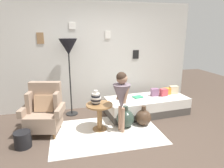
# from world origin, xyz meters

# --- Properties ---
(ground_plane) EXTENTS (12.00, 12.00, 0.00)m
(ground_plane) POSITION_xyz_m (0.00, 0.00, 0.00)
(ground_plane) COLOR #4C3D33
(gallery_wall) EXTENTS (4.80, 0.12, 2.60)m
(gallery_wall) POSITION_xyz_m (-0.00, 1.95, 1.30)
(gallery_wall) COLOR beige
(gallery_wall) RESTS_ON ground
(rug) EXTENTS (2.09, 1.39, 0.01)m
(rug) POSITION_xyz_m (-0.08, 0.50, 0.01)
(rug) COLOR silver
(rug) RESTS_ON ground
(armchair) EXTENTS (0.84, 0.71, 0.97)m
(armchair) POSITION_xyz_m (-1.22, 0.82, 0.44)
(armchair) COLOR olive
(armchair) RESTS_ON ground
(daybed) EXTENTS (1.96, 0.95, 0.40)m
(daybed) POSITION_xyz_m (1.06, 1.19, 0.20)
(daybed) COLOR #4C4742
(daybed) RESTS_ON ground
(pillow_head) EXTENTS (0.21, 0.13, 0.20)m
(pillow_head) POSITION_xyz_m (1.82, 1.32, 0.50)
(pillow_head) COLOR beige
(pillow_head) RESTS_ON daybed
(pillow_mid) EXTENTS (0.19, 0.13, 0.16)m
(pillow_mid) POSITION_xyz_m (1.63, 1.32, 0.48)
(pillow_mid) COLOR orange
(pillow_mid) RESTS_ON daybed
(pillow_back) EXTENTS (0.19, 0.15, 0.17)m
(pillow_back) POSITION_xyz_m (1.50, 1.22, 0.49)
(pillow_back) COLOR #D64C56
(pillow_back) RESTS_ON daybed
(pillow_extra) EXTENTS (0.17, 0.12, 0.18)m
(pillow_extra) POSITION_xyz_m (1.29, 1.27, 0.49)
(pillow_extra) COLOR gray
(pillow_extra) RESTS_ON daybed
(side_table) EXTENTS (0.52, 0.52, 0.54)m
(side_table) POSITION_xyz_m (-0.18, 0.65, 0.38)
(side_table) COLOR olive
(side_table) RESTS_ON ground
(vase_striped) EXTENTS (0.20, 0.20, 0.27)m
(vase_striped) POSITION_xyz_m (-0.24, 0.69, 0.65)
(vase_striped) COLOR black
(vase_striped) RESTS_ON side_table
(floor_lamp) EXTENTS (0.40, 0.40, 1.76)m
(floor_lamp) POSITION_xyz_m (-0.69, 1.56, 1.53)
(floor_lamp) COLOR black
(floor_lamp) RESTS_ON ground
(person_child) EXTENTS (0.34, 0.34, 1.20)m
(person_child) POSITION_xyz_m (0.22, 0.47, 0.77)
(person_child) COLOR #A37A60
(person_child) RESTS_ON ground
(book_on_daybed) EXTENTS (0.25, 0.20, 0.03)m
(book_on_daybed) POSITION_xyz_m (0.85, 1.25, 0.42)
(book_on_daybed) COLOR #369B6D
(book_on_daybed) RESTS_ON daybed
(demijohn_near) EXTENTS (0.37, 0.37, 0.45)m
(demijohn_near) POSITION_xyz_m (0.36, 0.64, 0.19)
(demijohn_near) COLOR #2D3D33
(demijohn_near) RESTS_ON ground
(demijohn_far) EXTENTS (0.33, 0.33, 0.42)m
(demijohn_far) POSITION_xyz_m (0.75, 0.64, 0.17)
(demijohn_far) COLOR #473323
(demijohn_far) RESTS_ON ground
(magazine_basket) EXTENTS (0.28, 0.28, 0.28)m
(magazine_basket) POSITION_xyz_m (-1.55, 0.33, 0.14)
(magazine_basket) COLOR black
(magazine_basket) RESTS_ON ground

